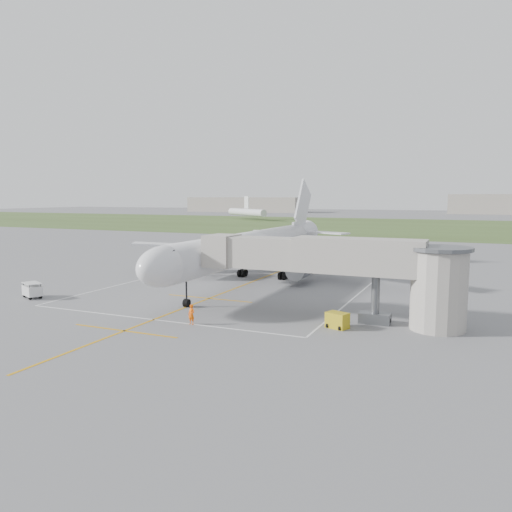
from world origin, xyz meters
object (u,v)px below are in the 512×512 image
at_px(jet_bridge, 349,267).
at_px(baggage_cart, 32,290).
at_px(airliner, 251,248).
at_px(gpu_unit, 337,320).
at_px(ramp_worker_nose, 191,315).
at_px(ramp_worker_wing, 198,269).

distance_m(jet_bridge, baggage_cart, 33.48).
bearing_deg(airliner, gpu_unit, -47.81).
bearing_deg(ramp_worker_nose, airliner, 108.87).
bearing_deg(baggage_cart, ramp_worker_wing, 90.85).
distance_m(jet_bridge, ramp_worker_nose, 14.07).
height_order(airliner, ramp_worker_nose, airliner).
xyz_separation_m(airliner, jet_bridge, (15.72, -14.25, 0.35)).
relative_size(jet_bridge, ramp_worker_nose, 13.67).
relative_size(jet_bridge, baggage_cart, 8.56).
height_order(jet_bridge, baggage_cart, jet_bridge).
relative_size(jet_bridge, gpu_unit, 11.60).
height_order(baggage_cart, ramp_worker_wing, ramp_worker_wing).
xyz_separation_m(gpu_unit, baggage_cart, (-32.77, -1.02, 0.20)).
relative_size(jet_bridge, ramp_worker_wing, 13.06).
bearing_deg(baggage_cart, ramp_worker_nose, 16.78).
height_order(jet_bridge, ramp_worker_nose, jet_bridge).
bearing_deg(ramp_worker_nose, ramp_worker_wing, 127.25).
bearing_deg(jet_bridge, gpu_unit, -95.44).
bearing_deg(gpu_unit, airliner, 151.88).
bearing_deg(gpu_unit, baggage_cart, -158.53).
distance_m(baggage_cart, ramp_worker_nose, 21.39).
height_order(ramp_worker_nose, ramp_worker_wing, ramp_worker_wing).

